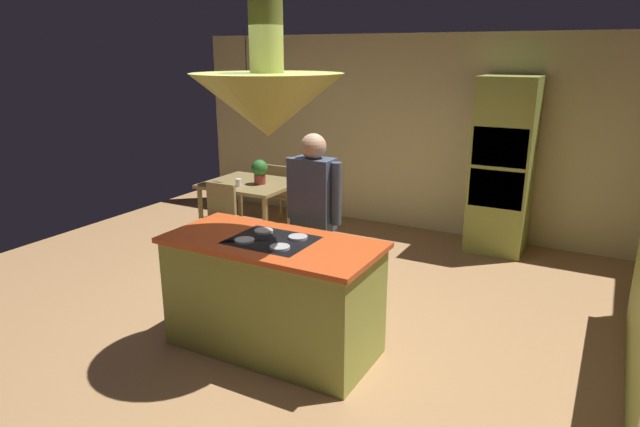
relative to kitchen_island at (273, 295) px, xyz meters
name	(u,v)px	position (x,y,z in m)	size (l,w,h in m)	color
ground	(287,336)	(0.00, 0.20, -0.47)	(8.16, 8.16, 0.00)	#AD7F51
wall_back	(424,135)	(0.00, 3.65, 0.81)	(6.80, 0.10, 2.55)	beige
kitchen_island	(273,295)	(0.00, 0.00, 0.00)	(1.70, 0.81, 0.95)	#939E42
oven_tower	(503,166)	(1.10, 3.24, 0.56)	(0.66, 0.62, 2.06)	#939E42
dining_table	(251,190)	(-1.70, 2.10, 0.19)	(1.08, 0.93, 0.76)	olive
person_at_island	(314,214)	(-0.01, 0.68, 0.49)	(0.53, 0.22, 1.67)	tan
range_hood	(268,101)	(0.00, 0.00, 1.51)	(1.10, 1.10, 1.00)	#939E42
pendant_light_over_table	(247,92)	(-1.70, 2.10, 1.39)	(0.32, 0.32, 0.82)	beige
chair_facing_island	(217,216)	(-1.70, 1.41, 0.04)	(0.40, 0.40, 0.87)	olive
chair_by_back_wall	(281,191)	(-1.70, 2.79, 0.04)	(0.40, 0.40, 0.87)	olive
potted_plant_on_table	(260,170)	(-1.55, 2.09, 0.46)	(0.20, 0.20, 0.30)	#99382D
cup_on_table	(239,183)	(-1.71, 1.87, 0.34)	(0.07, 0.07, 0.09)	white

